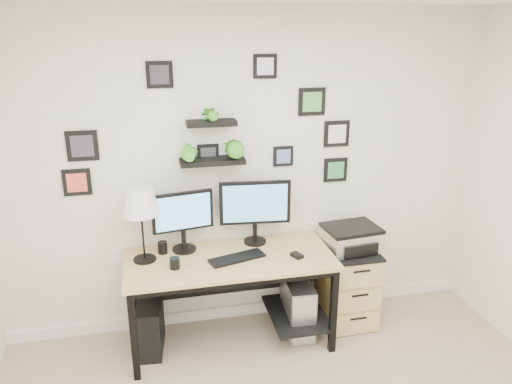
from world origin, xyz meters
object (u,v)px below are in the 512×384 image
object	(u,v)px
monitor_right	(255,207)
table_lamp	(140,204)
mug	(175,263)
pc_tower_black	(150,326)
printer	(351,238)
pc_tower_grey	(298,306)
file_cabinet	(347,285)
monitor_left	(183,217)
desk	(234,270)

from	to	relation	value
monitor_right	table_lamp	bearing A→B (deg)	-172.29
mug	pc_tower_black	size ratio (longest dim) A/B	0.21
printer	mug	bearing A→B (deg)	-172.89
pc_tower_black	pc_tower_grey	world-z (taller)	pc_tower_grey
mug	file_cabinet	distance (m)	1.53
monitor_left	pc_tower_black	bearing A→B (deg)	-152.19
monitor_right	monitor_left	bearing A→B (deg)	-177.95
monitor_left	file_cabinet	bearing A→B (deg)	-4.62
desk	mug	size ratio (longest dim) A/B	18.86
desk	pc_tower_grey	size ratio (longest dim) A/B	3.34
table_lamp	file_cabinet	world-z (taller)	table_lamp
monitor_left	pc_tower_grey	world-z (taller)	monitor_left
desk	table_lamp	size ratio (longest dim) A/B	2.81
monitor_left	mug	distance (m)	0.39
mug	pc_tower_black	world-z (taller)	mug
monitor_left	monitor_right	size ratio (longest dim) A/B	0.86
table_lamp	pc_tower_black	distance (m)	1.00
printer	monitor_right	bearing A→B (deg)	171.07
desk	monitor_right	size ratio (longest dim) A/B	2.80
pc_tower_grey	printer	xyz separation A→B (m)	(0.47, 0.07, 0.54)
monitor_left	file_cabinet	distance (m)	1.53
monitor_left	mug	world-z (taller)	monitor_left
table_lamp	printer	xyz separation A→B (m)	(1.68, -0.00, -0.44)
monitor_left	pc_tower_black	world-z (taller)	monitor_left
monitor_right	mug	distance (m)	0.79
monitor_left	mug	xyz separation A→B (m)	(-0.09, -0.29, -0.24)
pc_tower_grey	table_lamp	bearing A→B (deg)	176.27
pc_tower_grey	monitor_right	bearing A→B (deg)	148.01
printer	monitor_left	bearing A→B (deg)	175.68
desk	mug	world-z (taller)	mug
pc_tower_grey	desk	bearing A→B (deg)	178.88
table_lamp	monitor_left	bearing A→B (deg)	17.80
table_lamp	pc_tower_grey	size ratio (longest dim) A/B	1.19
pc_tower_grey	pc_tower_black	bearing A→B (deg)	179.23
desk	mug	bearing A→B (deg)	-165.64
printer	desk	bearing A→B (deg)	-176.32
desk	table_lamp	xyz separation A→B (m)	(-0.68, 0.07, 0.58)
pc_tower_grey	printer	size ratio (longest dim) A/B	1.02
mug	pc_tower_black	distance (m)	0.64
monitor_right	pc_tower_grey	world-z (taller)	monitor_right
pc_tower_black	mug	bearing A→B (deg)	-23.84
desk	pc_tower_grey	distance (m)	0.66
desk	monitor_right	bearing A→B (deg)	41.64
monitor_left	monitor_right	distance (m)	0.58
mug	pc_tower_grey	xyz separation A→B (m)	(0.99, 0.11, -0.56)
monitor_right	file_cabinet	size ratio (longest dim) A/B	0.85
mug	printer	world-z (taller)	printer
monitor_left	monitor_right	bearing A→B (deg)	2.05
monitor_left	pc_tower_black	size ratio (longest dim) A/B	1.19
file_cabinet	printer	bearing A→B (deg)	28.17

